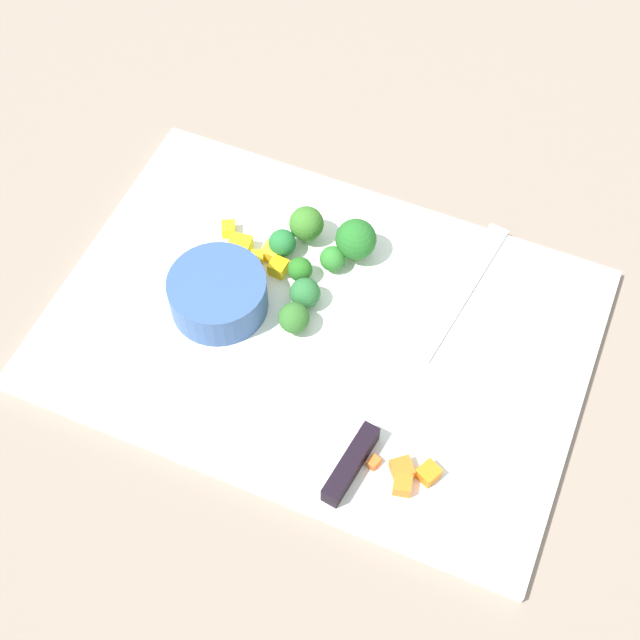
% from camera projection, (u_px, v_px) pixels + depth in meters
% --- Properties ---
extents(ground_plane, '(4.00, 4.00, 0.00)m').
position_uv_depth(ground_plane, '(320.00, 332.00, 0.92)').
color(ground_plane, gray).
extents(cutting_board, '(0.53, 0.37, 0.01)m').
position_uv_depth(cutting_board, '(320.00, 328.00, 0.91)').
color(cutting_board, white).
rests_on(cutting_board, ground_plane).
extents(prep_bowl, '(0.10, 0.10, 0.04)m').
position_uv_depth(prep_bowl, '(218.00, 294.00, 0.90)').
color(prep_bowl, '#35548D').
rests_on(prep_bowl, cutting_board).
extents(chef_knife, '(0.07, 0.36, 0.02)m').
position_uv_depth(chef_knife, '(387.00, 407.00, 0.85)').
color(chef_knife, silver).
rests_on(chef_knife, cutting_board).
extents(carrot_dice_0, '(0.02, 0.02, 0.02)m').
position_uv_depth(carrot_dice_0, '(402.00, 485.00, 0.81)').
color(carrot_dice_0, orange).
rests_on(carrot_dice_0, cutting_board).
extents(carrot_dice_1, '(0.02, 0.02, 0.01)m').
position_uv_depth(carrot_dice_1, '(428.00, 473.00, 0.81)').
color(carrot_dice_1, orange).
rests_on(carrot_dice_1, cutting_board).
extents(carrot_dice_2, '(0.01, 0.01, 0.01)m').
position_uv_depth(carrot_dice_2, '(373.00, 462.00, 0.82)').
color(carrot_dice_2, orange).
rests_on(carrot_dice_2, cutting_board).
extents(carrot_dice_3, '(0.03, 0.03, 0.01)m').
position_uv_depth(carrot_dice_3, '(402.00, 469.00, 0.82)').
color(carrot_dice_3, orange).
rests_on(carrot_dice_3, cutting_board).
extents(pepper_dice_0, '(0.02, 0.02, 0.01)m').
position_uv_depth(pepper_dice_0, '(257.00, 259.00, 0.94)').
color(pepper_dice_0, yellow).
rests_on(pepper_dice_0, cutting_board).
extents(pepper_dice_1, '(0.02, 0.02, 0.02)m').
position_uv_depth(pepper_dice_1, '(278.00, 267.00, 0.93)').
color(pepper_dice_1, yellow).
rests_on(pepper_dice_1, cutting_board).
extents(pepper_dice_2, '(0.03, 0.03, 0.02)m').
position_uv_depth(pepper_dice_2, '(240.00, 247.00, 0.95)').
color(pepper_dice_2, yellow).
rests_on(pepper_dice_2, cutting_board).
extents(pepper_dice_3, '(0.02, 0.02, 0.01)m').
position_uv_depth(pepper_dice_3, '(229.00, 229.00, 0.96)').
color(pepper_dice_3, yellow).
rests_on(pepper_dice_3, cutting_board).
extents(pepper_dice_4, '(0.02, 0.02, 0.02)m').
position_uv_depth(pepper_dice_4, '(272.00, 253.00, 0.94)').
color(pepper_dice_4, yellow).
rests_on(pepper_dice_4, cutting_board).
extents(broccoli_floret_0, '(0.04, 0.04, 0.05)m').
position_uv_depth(broccoli_floret_0, '(359.00, 241.00, 0.93)').
color(broccoli_floret_0, '#92B361').
rests_on(broccoli_floret_0, cutting_board).
extents(broccoli_floret_1, '(0.03, 0.03, 0.03)m').
position_uv_depth(broccoli_floret_1, '(332.00, 259.00, 0.93)').
color(broccoli_floret_1, '#96BF66').
rests_on(broccoli_floret_1, cutting_board).
extents(broccoli_floret_2, '(0.03, 0.03, 0.03)m').
position_uv_depth(broccoli_floret_2, '(305.00, 293.00, 0.91)').
color(broccoli_floret_2, '#94C364').
rests_on(broccoli_floret_2, cutting_board).
extents(broccoli_floret_3, '(0.03, 0.03, 0.03)m').
position_uv_depth(broccoli_floret_3, '(282.00, 243.00, 0.94)').
color(broccoli_floret_3, '#94B15E').
rests_on(broccoli_floret_3, cutting_board).
extents(broccoli_floret_4, '(0.03, 0.03, 0.04)m').
position_uv_depth(broccoli_floret_4, '(294.00, 318.00, 0.89)').
color(broccoli_floret_4, '#8EC156').
rests_on(broccoli_floret_4, cutting_board).
extents(broccoli_floret_5, '(0.04, 0.04, 0.04)m').
position_uv_depth(broccoli_floret_5, '(306.00, 224.00, 0.94)').
color(broccoli_floret_5, '#89B96C').
rests_on(broccoli_floret_5, cutting_board).
extents(broccoli_floret_6, '(0.03, 0.03, 0.03)m').
position_uv_depth(broccoli_floret_6, '(300.00, 270.00, 0.92)').
color(broccoli_floret_6, '#90C45E').
rests_on(broccoli_floret_6, cutting_board).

